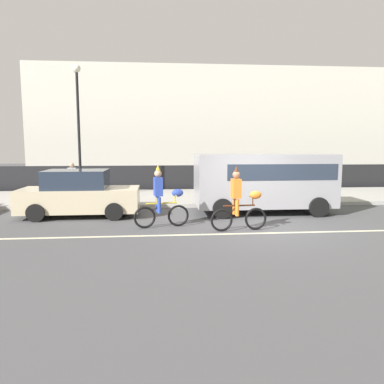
% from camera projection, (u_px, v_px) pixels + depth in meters
% --- Properties ---
extents(ground_plane, '(80.00, 80.00, 0.00)m').
position_uv_depth(ground_plane, '(261.00, 229.00, 11.23)').
color(ground_plane, '#4C4C4F').
extents(road_centre_line, '(36.00, 0.14, 0.01)m').
position_uv_depth(road_centre_line, '(266.00, 233.00, 10.74)').
color(road_centre_line, beige).
rests_on(road_centre_line, ground).
extents(sidewalk_curb, '(60.00, 5.00, 0.15)m').
position_uv_depth(sidewalk_curb, '(223.00, 197.00, 17.64)').
color(sidewalk_curb, '#ADAAA3').
rests_on(sidewalk_curb, ground).
extents(fence_line, '(40.00, 0.08, 1.40)m').
position_uv_depth(fence_line, '(214.00, 178.00, 20.42)').
color(fence_line, black).
rests_on(fence_line, ground).
extents(building_backdrop, '(28.00, 8.00, 7.68)m').
position_uv_depth(building_backdrop, '(230.00, 127.00, 28.74)').
color(building_backdrop, beige).
rests_on(building_backdrop, ground).
extents(parade_cyclist_cobalt, '(1.70, 0.54, 1.92)m').
position_uv_depth(parade_cyclist_cobalt, '(162.00, 200.00, 11.41)').
color(parade_cyclist_cobalt, black).
rests_on(parade_cyclist_cobalt, ground).
extents(parade_cyclist_orange, '(1.72, 0.50, 1.92)m').
position_uv_depth(parade_cyclist_orange, '(240.00, 203.00, 10.96)').
color(parade_cyclist_orange, black).
rests_on(parade_cyclist_orange, ground).
extents(parked_van_grey, '(5.00, 2.22, 2.18)m').
position_uv_depth(parked_van_grey, '(266.00, 178.00, 13.81)').
color(parked_van_grey, '#99999E').
rests_on(parked_van_grey, ground).
extents(parked_car_beige, '(4.10, 1.92, 1.64)m').
position_uv_depth(parked_car_beige, '(79.00, 194.00, 13.17)').
color(parked_car_beige, beige).
rests_on(parked_car_beige, ground).
extents(street_lamp_post, '(0.36, 0.36, 5.86)m').
position_uv_depth(street_lamp_post, '(78.00, 111.00, 16.62)').
color(street_lamp_post, black).
rests_on(street_lamp_post, sidewalk_curb).
extents(pedestrian_onlooker, '(0.32, 0.20, 1.62)m').
position_uv_depth(pedestrian_onlooker, '(72.00, 181.00, 15.70)').
color(pedestrian_onlooker, '#33333D').
rests_on(pedestrian_onlooker, sidewalk_curb).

